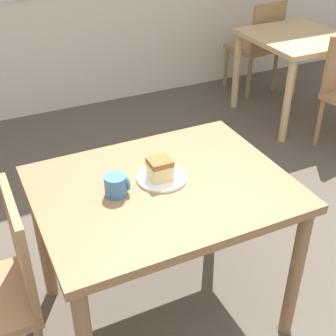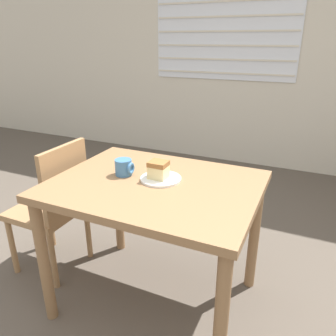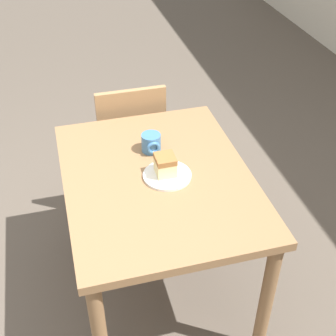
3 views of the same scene
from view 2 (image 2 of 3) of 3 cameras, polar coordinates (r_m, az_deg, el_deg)
The scene contains 6 objects.
wall_back at distance 3.96m, azimuth 16.69°, elevation 20.23°, with size 10.00×0.10×2.80m.
dining_table_near at distance 1.72m, azimuth -2.25°, elevation -5.81°, with size 1.04×0.81×0.76m.
chair_near_window at distance 2.19m, azimuth -19.19°, elevation -6.04°, with size 0.40×0.40×0.87m.
plate at distance 1.70m, azimuth -1.27°, elevation -1.87°, with size 0.21×0.21×0.01m.
cake_slice at distance 1.67m, azimuth -1.67°, elevation -0.28°, with size 0.09×0.09×0.09m.
coffee_mug at distance 1.76m, azimuth -7.65°, elevation 0.12°, with size 0.10×0.09×0.09m.
Camera 2 is at (0.61, -0.88, 1.44)m, focal length 35.00 mm.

